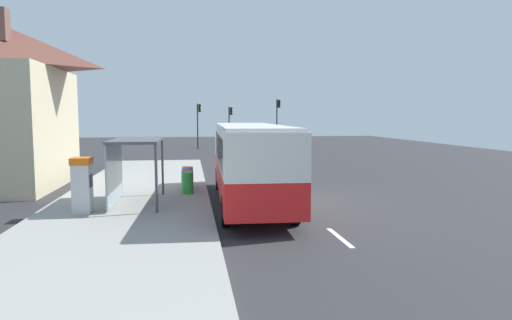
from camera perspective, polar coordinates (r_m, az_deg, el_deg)
name	(u,v)px	position (r m, az deg, el deg)	size (l,w,h in m)	color
ground_plane	(247,166)	(33.15, -1.13, -0.71)	(56.00, 92.00, 0.04)	#2D2D30
sidewalk_platform	(138,194)	(21.12, -14.48, -4.15)	(6.20, 30.00, 0.18)	#999993
lane_stripe_seg_0	(340,238)	(13.88, 10.36, -9.46)	(0.16, 2.20, 0.01)	silver
lane_stripe_seg_1	(299,205)	(18.57, 5.42, -5.58)	(0.16, 2.20, 0.01)	silver
lane_stripe_seg_2	(276,186)	(23.38, 2.53, -3.26)	(0.16, 2.20, 0.01)	silver
lane_stripe_seg_3	(261,174)	(28.26, 0.63, -1.74)	(0.16, 2.20, 0.01)	silver
lane_stripe_seg_4	(250,165)	(33.18, -0.70, -0.66)	(0.16, 2.20, 0.01)	silver
lane_stripe_seg_5	(243,159)	(38.12, -1.69, 0.14)	(0.16, 2.20, 0.01)	silver
lane_stripe_seg_6	(236,154)	(43.07, -2.45, 0.76)	(0.16, 2.20, 0.01)	silver
lane_stripe_seg_7	(232,150)	(48.03, -3.05, 1.25)	(0.16, 2.20, 0.01)	silver
bus	(249,159)	(18.50, -0.86, 0.15)	(2.86, 11.08, 3.21)	red
white_van	(261,141)	(40.97, 0.58, 2.39)	(2.07, 5.22, 2.30)	silver
sedan_near	(241,138)	(58.01, -1.92, 2.76)	(2.00, 4.48, 1.52)	#A51919
ticket_machine	(82,184)	(17.24, -20.77, -2.85)	(0.66, 0.76, 1.94)	silver
recycling_bin_green	(187,183)	(20.29, -8.51, -2.82)	(0.52, 0.52, 0.95)	green
recycling_bin_red	(187,181)	(20.98, -8.50, -2.54)	(0.52, 0.52, 0.95)	red
recycling_bin_blue	(188,178)	(21.67, -8.50, -2.28)	(0.52, 0.52, 0.95)	blue
recycling_bin_orange	(188,177)	(22.37, -8.49, -2.04)	(0.52, 0.52, 0.95)	orange
traffic_light_near_side	(278,116)	(50.43, 2.71, 5.48)	(0.49, 0.28, 5.37)	#2D2D2D
traffic_light_far_side	(198,119)	(50.32, -7.16, 5.11)	(0.49, 0.28, 4.89)	#2D2D2D
traffic_light_median	(230,120)	(51.31, -3.24, 4.94)	(0.49, 0.28, 4.58)	#2D2D2D
bus_shelter	(129,154)	(18.33, -15.53, 0.69)	(1.80, 4.00, 2.50)	#4C4C51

